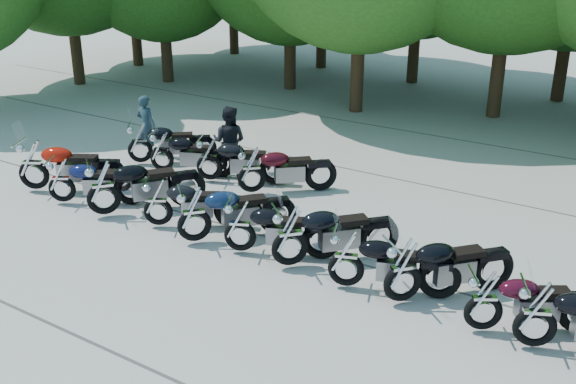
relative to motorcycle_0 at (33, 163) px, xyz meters
The scene contains 18 objects.
ground 6.59m from the motorcycle_0, ahead, with size 90.00×90.00×0.00m, color gray.
motorcycle_0 is the anchor object (origin of this frame).
motorcycle_1 1.17m from the motorcycle_0, ahead, with size 0.65×2.14×1.21m, color #0E143D, non-canonical shape.
motorcycle_2 2.51m from the motorcycle_0, ahead, with size 0.77×2.51×1.42m, color black, non-canonical shape.
motorcycle_3 3.86m from the motorcycle_0, ahead, with size 0.64×2.11×1.19m, color black, non-canonical shape.
motorcycle_4 4.99m from the motorcycle_0, ahead, with size 0.72×2.37×1.34m, color #0D1C39, non-canonical shape.
motorcycle_5 6.00m from the motorcycle_0, ahead, with size 0.66×2.17×1.22m, color black, non-canonical shape.
motorcycle_6 7.12m from the motorcycle_0, ahead, with size 0.74×2.42×1.37m, color black, non-canonical shape.
motorcycle_7 8.34m from the motorcycle_0, ahead, with size 0.67×2.19×1.24m, color black, non-canonical shape.
motorcycle_8 9.37m from the motorcycle_0, ahead, with size 0.72×2.35×1.33m, color black, non-canonical shape.
motorcycle_9 10.76m from the motorcycle_0, ahead, with size 0.64×2.10×1.18m, color #340715, non-canonical shape.
motorcycle_10 11.54m from the motorcycle_0, ahead, with size 0.68×2.23×1.26m, color black, non-canonical shape.
motorcycle_12 2.85m from the motorcycle_0, 75.36° to the left, with size 0.68×2.25×1.27m, color black, non-canonical shape.
motorcycle_13 3.07m from the motorcycle_0, 57.81° to the left, with size 0.66×2.16×1.22m, color black, non-canonical shape.
motorcycle_14 4.11m from the motorcycle_0, 41.93° to the left, with size 0.69×2.25×1.27m, color black, non-canonical shape.
motorcycle_15 5.14m from the motorcycle_0, 30.84° to the left, with size 0.70×2.29×1.29m, color #36070E, non-canonical shape.
rider_0 3.45m from the motorcycle_0, 84.47° to the left, with size 0.61×0.40×1.68m, color #1C323C.
rider_1 4.66m from the motorcycle_0, 46.61° to the left, with size 0.87×0.68×1.79m, color black.
Camera 1 is at (6.56, -8.63, 5.95)m, focal length 42.00 mm.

